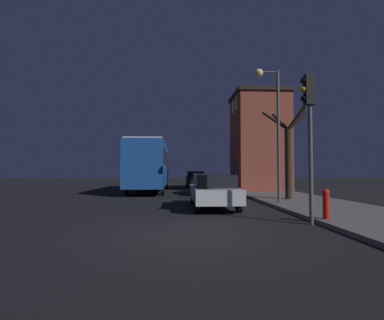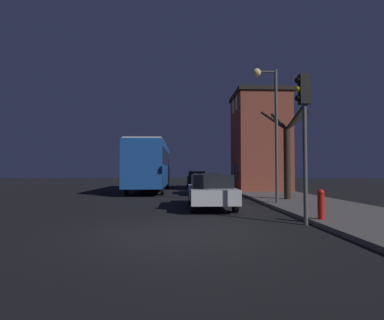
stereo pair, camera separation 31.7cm
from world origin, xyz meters
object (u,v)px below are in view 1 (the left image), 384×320
Objects in this scene: traffic_light at (309,117)px; fire_hydrant at (326,203)px; car_far_lane at (195,179)px; bare_tree at (289,152)px; car_near_lane at (213,190)px; streetlamp at (272,113)px; car_mid_lane at (205,183)px; bus at (150,163)px.

fire_hydrant is at bearing 20.79° from traffic_light.
car_far_lane is 4.43× the size of fire_hydrant.
fire_hydrant is (-1.31, -6.46, -1.99)m from bare_tree.
car_far_lane is 20.93m from fire_hydrant.
traffic_light is at bearing -60.47° from car_near_lane.
streetlamp is 1.32× the size of car_near_lane.
fire_hydrant is at bearing -101.46° from bare_tree.
car_mid_lane is at bearing 87.30° from car_near_lane.
bare_tree is 1.05× the size of car_mid_lane.
traffic_light is 4.93× the size of fire_hydrant.
streetlamp is at bearing -80.58° from car_far_lane.
car_far_lane is (0.21, 16.78, 0.06)m from car_near_lane.
car_near_lane is (-2.86, -0.83, -3.53)m from streetlamp.
car_mid_lane is 9.07m from car_far_lane.
traffic_light is 2.67m from fire_hydrant.
car_far_lane is at bearing 58.68° from bus.
fire_hydrant is (0.10, -4.79, -3.68)m from streetlamp.
streetlamp reaches higher than traffic_light.
bus reaches higher than car_near_lane.
streetlamp is 2.76m from bare_tree.
bare_tree reaches higher than traffic_light.
car_far_lane is (-2.65, 15.95, -3.47)m from streetlamp.
car_far_lane is at bearing 90.95° from car_mid_lane.
traffic_light is at bearing -80.43° from car_mid_lane.
car_near_lane is at bearing -70.52° from bus.
bus reaches higher than fire_hydrant.
bare_tree is 6.88m from fire_hydrant.
car_far_lane reaches higher than car_mid_lane.
bus is (-6.54, 9.56, -2.10)m from streetlamp.
streetlamp reaches higher than car_mid_lane.
car_near_lane reaches higher than car_mid_lane.
traffic_light reaches higher than car_mid_lane.
car_mid_lane is 1.15× the size of car_far_lane.
bare_tree is 6.78m from car_mid_lane.
traffic_light is at bearing -95.57° from streetlamp.
bus is at bearing 114.83° from fire_hydrant.
bare_tree is 5.28m from car_near_lane.
car_far_lane is at bearing 105.87° from bare_tree.
car_mid_lane is 11.97m from fire_hydrant.
car_mid_lane reaches higher than fire_hydrant.
streetlamp is at bearing -70.07° from car_mid_lane.
bus is 7.61m from car_far_lane.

